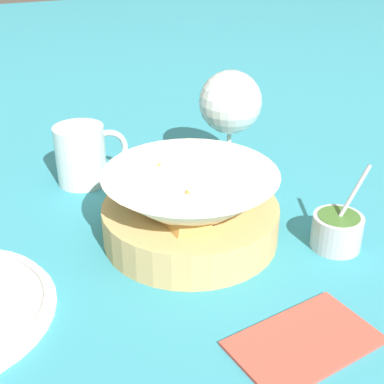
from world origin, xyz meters
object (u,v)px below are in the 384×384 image
(food_basket, at_px, (192,212))
(beer_mug, at_px, (82,157))
(sauce_cup, at_px, (337,230))
(wine_glass, at_px, (230,105))

(food_basket, height_order, beer_mug, food_basket)
(sauce_cup, xyz_separation_m, wine_glass, (-0.02, 0.25, 0.08))
(food_basket, relative_size, wine_glass, 1.38)
(sauce_cup, xyz_separation_m, beer_mug, (-0.24, 0.29, 0.02))
(food_basket, relative_size, beer_mug, 1.98)
(food_basket, distance_m, wine_glass, 0.22)
(wine_glass, bearing_deg, sauce_cup, -85.09)
(beer_mug, bearing_deg, wine_glass, -11.10)
(food_basket, xyz_separation_m, sauce_cup, (0.16, -0.08, -0.02))
(beer_mug, bearing_deg, sauce_cup, -50.40)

